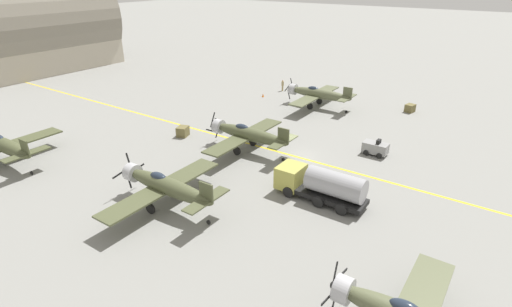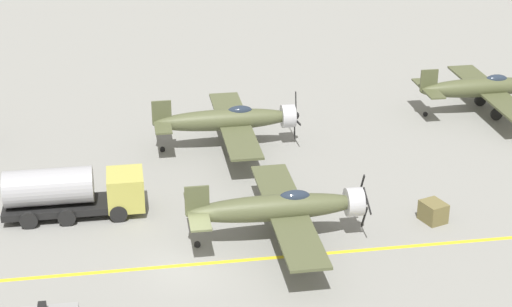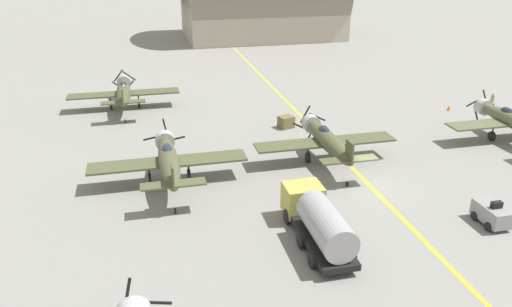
{
  "view_description": "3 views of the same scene",
  "coord_description": "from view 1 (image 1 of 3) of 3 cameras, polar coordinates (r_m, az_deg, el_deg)",
  "views": [
    {
      "loc": [
        -34.26,
        -18.46,
        18.11
      ],
      "look_at": [
        -6.13,
        0.89,
        2.43
      ],
      "focal_mm": 28.0,
      "sensor_mm": 36.0,
      "label": 1
    },
    {
      "loc": [
        38.24,
        -2.81,
        23.25
      ],
      "look_at": [
        -8.48,
        4.78,
        2.27
      ],
      "focal_mm": 60.0,
      "sensor_mm": 36.0,
      "label": 2
    },
    {
      "loc": [
        -16.36,
        -30.96,
        17.31
      ],
      "look_at": [
        -9.11,
        -0.51,
        3.87
      ],
      "focal_mm": 35.0,
      "sensor_mm": 36.0,
      "label": 3
    }
  ],
  "objects": [
    {
      "name": "ground_plane",
      "position": [
        42.92,
        5.63,
        -0.42
      ],
      "size": [
        400.0,
        400.0,
        0.0
      ],
      "primitive_type": "plane",
      "color": "gray"
    },
    {
      "name": "taxiway_stripe",
      "position": [
        42.92,
        5.63,
        -0.42
      ],
      "size": [
        0.3,
        160.0,
        0.01
      ],
      "primitive_type": "cube",
      "color": "yellow",
      "rests_on": "ground"
    },
    {
      "name": "airplane_far_left",
      "position": [
        47.89,
        -32.39,
        1.02
      ],
      "size": [
        12.0,
        9.98,
        3.65
      ],
      "rotation": [
        0.0,
        0.0,
        0.3
      ],
      "color": "#4B5031",
      "rests_on": "ground"
    },
    {
      "name": "airplane_mid_left",
      "position": [
        33.77,
        -12.84,
        -4.49
      ],
      "size": [
        12.0,
        9.98,
        3.79
      ],
      "rotation": [
        0.0,
        0.0,
        0.11
      ],
      "color": "#4F5435",
      "rests_on": "ground"
    },
    {
      "name": "airplane_mid_center",
      "position": [
        43.25,
        -1.22,
        2.8
      ],
      "size": [
        12.0,
        9.98,
        3.65
      ],
      "rotation": [
        0.0,
        0.0,
        0.22
      ],
      "color": "#4E5435",
      "rests_on": "ground"
    },
    {
      "name": "airplane_mid_right",
      "position": [
        58.62,
        8.79,
        8.43
      ],
      "size": [
        12.0,
        9.98,
        3.67
      ],
      "rotation": [
        0.0,
        0.0,
        0.25
      ],
      "color": "#5B6142",
      "rests_on": "ground"
    },
    {
      "name": "fuel_tanker",
      "position": [
        34.61,
        9.19,
        -4.35
      ],
      "size": [
        2.68,
        8.0,
        2.98
      ],
      "color": "black",
      "rests_on": "ground"
    },
    {
      "name": "tow_tractor",
      "position": [
        44.73,
        16.7,
        0.78
      ],
      "size": [
        1.57,
        2.6,
        1.79
      ],
      "color": "gray",
      "rests_on": "ground"
    },
    {
      "name": "ground_crew_walking",
      "position": [
        66.77,
        3.82,
        9.75
      ],
      "size": [
        0.39,
        0.39,
        1.81
      ],
      "color": "tan",
      "rests_on": "ground"
    },
    {
      "name": "supply_crate_by_tanker",
      "position": [
        48.65,
        -10.42,
        3.12
      ],
      "size": [
        1.7,
        1.55,
        1.17
      ],
      "primitive_type": "cube",
      "rotation": [
        0.0,
        0.0,
        0.32
      ],
      "color": "brown",
      "rests_on": "ground"
    },
    {
      "name": "supply_crate_mid_lane",
      "position": [
        60.35,
        21.14,
        6.06
      ],
      "size": [
        1.51,
        1.35,
        1.09
      ],
      "primitive_type": "cube",
      "rotation": [
        0.0,
        0.0,
        -0.22
      ],
      "color": "brown",
      "rests_on": "ground"
    },
    {
      "name": "traffic_cone",
      "position": [
        63.38,
        1.0,
        8.31
      ],
      "size": [
        0.36,
        0.36,
        0.55
      ],
      "primitive_type": "cone",
      "color": "orange",
      "rests_on": "ground"
    },
    {
      "name": "hangar",
      "position": [
        93.45,
        -29.79,
        15.24
      ],
      "size": [
        28.66,
        21.03,
        21.03
      ],
      "color": "#B2A893",
      "rests_on": "ground"
    }
  ]
}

